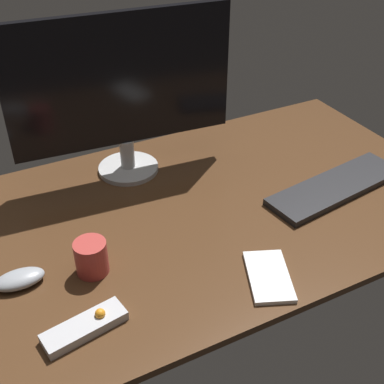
{
  "coord_description": "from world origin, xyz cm",
  "views": [
    {
      "loc": [
        -56.85,
        -98.1,
        85.39
      ],
      "look_at": [
        -6.57,
        0.1,
        8.0
      ],
      "focal_mm": 47.13,
      "sensor_mm": 36.0,
      "label": 1
    }
  ],
  "objects_px": {
    "monitor": "(122,90)",
    "media_remote": "(85,326)",
    "keyboard": "(336,187)",
    "coffee_mug": "(91,257)",
    "computer_mouse": "(19,279)",
    "notepad": "(269,276)"
  },
  "relations": [
    {
      "from": "keyboard",
      "to": "coffee_mug",
      "type": "xyz_separation_m",
      "value": [
        -0.73,
        -0.0,
        0.03
      ]
    },
    {
      "from": "monitor",
      "to": "media_remote",
      "type": "relative_size",
      "value": 3.47
    },
    {
      "from": "monitor",
      "to": "media_remote",
      "type": "bearing_deg",
      "value": -114.65
    },
    {
      "from": "keyboard",
      "to": "coffee_mug",
      "type": "relative_size",
      "value": 5.3
    },
    {
      "from": "monitor",
      "to": "media_remote",
      "type": "height_order",
      "value": "monitor"
    },
    {
      "from": "monitor",
      "to": "keyboard",
      "type": "distance_m",
      "value": 0.67
    },
    {
      "from": "monitor",
      "to": "computer_mouse",
      "type": "xyz_separation_m",
      "value": [
        -0.4,
        -0.34,
        -0.25
      ]
    },
    {
      "from": "notepad",
      "to": "media_remote",
      "type": "bearing_deg",
      "value": 173.8
    },
    {
      "from": "keyboard",
      "to": "coffee_mug",
      "type": "distance_m",
      "value": 0.73
    },
    {
      "from": "computer_mouse",
      "to": "coffee_mug",
      "type": "height_order",
      "value": "coffee_mug"
    },
    {
      "from": "monitor",
      "to": "coffee_mug",
      "type": "distance_m",
      "value": 0.49
    },
    {
      "from": "keyboard",
      "to": "monitor",
      "type": "bearing_deg",
      "value": 135.62
    },
    {
      "from": "monitor",
      "to": "keyboard",
      "type": "height_order",
      "value": "monitor"
    },
    {
      "from": "media_remote",
      "to": "coffee_mug",
      "type": "xyz_separation_m",
      "value": [
        0.07,
        0.16,
        0.03
      ]
    },
    {
      "from": "media_remote",
      "to": "coffee_mug",
      "type": "height_order",
      "value": "coffee_mug"
    },
    {
      "from": "monitor",
      "to": "computer_mouse",
      "type": "height_order",
      "value": "monitor"
    },
    {
      "from": "computer_mouse",
      "to": "media_remote",
      "type": "height_order",
      "value": "media_remote"
    },
    {
      "from": "keyboard",
      "to": "computer_mouse",
      "type": "bearing_deg",
      "value": 170.51
    },
    {
      "from": "computer_mouse",
      "to": "coffee_mug",
      "type": "relative_size",
      "value": 1.35
    },
    {
      "from": "coffee_mug",
      "to": "keyboard",
      "type": "bearing_deg",
      "value": 0.27
    },
    {
      "from": "monitor",
      "to": "computer_mouse",
      "type": "relative_size",
      "value": 5.61
    },
    {
      "from": "coffee_mug",
      "to": "notepad",
      "type": "distance_m",
      "value": 0.41
    }
  ]
}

